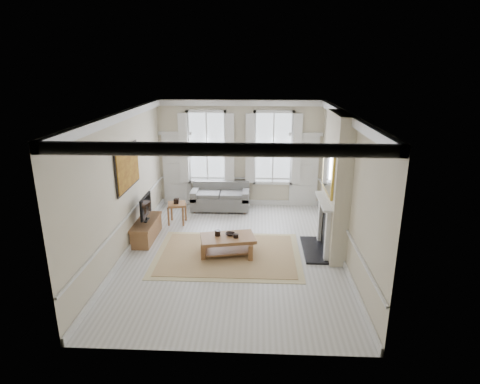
{
  "coord_description": "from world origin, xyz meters",
  "views": [
    {
      "loc": [
        0.58,
        -8.94,
        4.41
      ],
      "look_at": [
        0.12,
        0.99,
        1.25
      ],
      "focal_mm": 30.0,
      "sensor_mm": 36.0,
      "label": 1
    }
  ],
  "objects_px": {
    "sofa": "(221,198)",
    "side_table": "(177,207)",
    "coffee_table": "(228,240)",
    "tv_stand": "(147,230)"
  },
  "relations": [
    {
      "from": "side_table",
      "to": "coffee_table",
      "type": "relative_size",
      "value": 0.43
    },
    {
      "from": "sofa",
      "to": "side_table",
      "type": "height_order",
      "value": "sofa"
    },
    {
      "from": "sofa",
      "to": "side_table",
      "type": "bearing_deg",
      "value": -132.34
    },
    {
      "from": "sofa",
      "to": "coffee_table",
      "type": "relative_size",
      "value": 1.28
    },
    {
      "from": "sofa",
      "to": "coffee_table",
      "type": "bearing_deg",
      "value": -81.65
    },
    {
      "from": "side_table",
      "to": "coffee_table",
      "type": "height_order",
      "value": "side_table"
    },
    {
      "from": "sofa",
      "to": "side_table",
      "type": "relative_size",
      "value": 2.97
    },
    {
      "from": "sofa",
      "to": "side_table",
      "type": "distance_m",
      "value": 1.71
    },
    {
      "from": "coffee_table",
      "to": "tv_stand",
      "type": "distance_m",
      "value": 2.38
    },
    {
      "from": "sofa",
      "to": "tv_stand",
      "type": "xyz_separation_m",
      "value": [
        -1.74,
        -2.39,
        -0.1
      ]
    }
  ]
}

